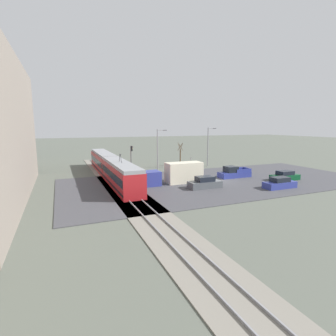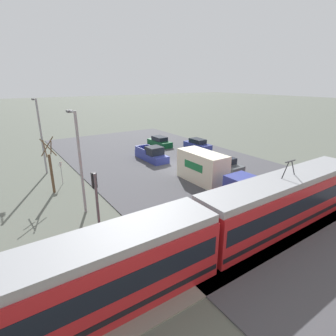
{
  "view_description": "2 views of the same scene",
  "coord_description": "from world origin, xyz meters",
  "px_view_note": "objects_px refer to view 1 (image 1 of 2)",
  "views": [
    {
      "loc": [
        -33.91,
        22.99,
        8.65
      ],
      "look_at": [
        4.39,
        7.04,
        1.86
      ],
      "focal_mm": 28.0,
      "sensor_mm": 36.0,
      "label": 1
    },
    {
      "loc": [
        17.97,
        24.71,
        9.85
      ],
      "look_at": [
        6.81,
        8.16,
        3.2
      ],
      "focal_mm": 28.0,
      "sensor_mm": 36.0,
      "label": 2
    }
  ],
  "objects_px": {
    "sedan_car_1": "(205,183)",
    "no_parking_sign": "(191,161)",
    "sedan_car_2": "(285,176)",
    "pickup_truck": "(234,173)",
    "box_truck": "(176,174)",
    "street_tree": "(180,156)",
    "sedan_car_0": "(280,183)",
    "light_rail_tram": "(111,167)",
    "street_lamp_mid_block": "(159,147)",
    "street_lamp_near_crossing": "(209,144)",
    "traffic_light_pole": "(131,155)"
  },
  "relations": [
    {
      "from": "box_truck",
      "to": "sedan_car_1",
      "type": "distance_m",
      "value": 4.97
    },
    {
      "from": "box_truck",
      "to": "street_tree",
      "type": "height_order",
      "value": "street_tree"
    },
    {
      "from": "sedan_car_1",
      "to": "sedan_car_2",
      "type": "relative_size",
      "value": 0.98
    },
    {
      "from": "sedan_car_0",
      "to": "box_truck",
      "type": "bearing_deg",
      "value": 54.96
    },
    {
      "from": "no_parking_sign",
      "to": "light_rail_tram",
      "type": "bearing_deg",
      "value": 102.54
    },
    {
      "from": "traffic_light_pole",
      "to": "no_parking_sign",
      "type": "relative_size",
      "value": 2.12
    },
    {
      "from": "street_tree",
      "to": "no_parking_sign",
      "type": "distance_m",
      "value": 2.39
    },
    {
      "from": "street_tree",
      "to": "box_truck",
      "type": "bearing_deg",
      "value": 152.39
    },
    {
      "from": "sedan_car_2",
      "to": "street_lamp_near_crossing",
      "type": "relative_size",
      "value": 0.58
    },
    {
      "from": "box_truck",
      "to": "traffic_light_pole",
      "type": "height_order",
      "value": "traffic_light_pole"
    },
    {
      "from": "light_rail_tram",
      "to": "no_parking_sign",
      "type": "bearing_deg",
      "value": -77.46
    },
    {
      "from": "light_rail_tram",
      "to": "street_tree",
      "type": "height_order",
      "value": "street_tree"
    },
    {
      "from": "sedan_car_0",
      "to": "light_rail_tram",
      "type": "bearing_deg",
      "value": 50.52
    },
    {
      "from": "street_lamp_near_crossing",
      "to": "street_lamp_mid_block",
      "type": "relative_size",
      "value": 1.04
    },
    {
      "from": "pickup_truck",
      "to": "street_tree",
      "type": "height_order",
      "value": "street_tree"
    },
    {
      "from": "light_rail_tram",
      "to": "street_tree",
      "type": "bearing_deg",
      "value": -71.85
    },
    {
      "from": "light_rail_tram",
      "to": "pickup_truck",
      "type": "relative_size",
      "value": 5.49
    },
    {
      "from": "sedan_car_0",
      "to": "sedan_car_1",
      "type": "xyz_separation_m",
      "value": [
        4.07,
        9.49,
        0.03
      ]
    },
    {
      "from": "light_rail_tram",
      "to": "sedan_car_1",
      "type": "distance_m",
      "value": 16.43
    },
    {
      "from": "sedan_car_1",
      "to": "no_parking_sign",
      "type": "relative_size",
      "value": 2.03
    },
    {
      "from": "no_parking_sign",
      "to": "traffic_light_pole",
      "type": "bearing_deg",
      "value": 87.42
    },
    {
      "from": "sedan_car_2",
      "to": "street_tree",
      "type": "relative_size",
      "value": 0.91
    },
    {
      "from": "sedan_car_0",
      "to": "street_tree",
      "type": "height_order",
      "value": "street_tree"
    },
    {
      "from": "street_tree",
      "to": "traffic_light_pole",
      "type": "bearing_deg",
      "value": 93.47
    },
    {
      "from": "traffic_light_pole",
      "to": "street_tree",
      "type": "xyz_separation_m",
      "value": [
        0.63,
        -10.4,
        -0.8
      ]
    },
    {
      "from": "sedan_car_0",
      "to": "no_parking_sign",
      "type": "relative_size",
      "value": 2.06
    },
    {
      "from": "sedan_car_1",
      "to": "box_truck",
      "type": "bearing_deg",
      "value": -150.51
    },
    {
      "from": "sedan_car_1",
      "to": "sedan_car_2",
      "type": "height_order",
      "value": "sedan_car_1"
    },
    {
      "from": "pickup_truck",
      "to": "street_tree",
      "type": "bearing_deg",
      "value": 16.61
    },
    {
      "from": "light_rail_tram",
      "to": "box_truck",
      "type": "distance_m",
      "value": 11.61
    },
    {
      "from": "street_lamp_mid_block",
      "to": "no_parking_sign",
      "type": "xyz_separation_m",
      "value": [
        0.06,
        -7.04,
        -3.17
      ]
    },
    {
      "from": "traffic_light_pole",
      "to": "no_parking_sign",
      "type": "height_order",
      "value": "traffic_light_pole"
    },
    {
      "from": "sedan_car_2",
      "to": "pickup_truck",
      "type": "bearing_deg",
      "value": -129.58
    },
    {
      "from": "street_tree",
      "to": "light_rail_tram",
      "type": "bearing_deg",
      "value": 108.15
    },
    {
      "from": "street_lamp_mid_block",
      "to": "street_tree",
      "type": "bearing_deg",
      "value": -76.59
    },
    {
      "from": "pickup_truck",
      "to": "street_lamp_near_crossing",
      "type": "height_order",
      "value": "street_lamp_near_crossing"
    },
    {
      "from": "light_rail_tram",
      "to": "traffic_light_pole",
      "type": "height_order",
      "value": "traffic_light_pole"
    },
    {
      "from": "sedan_car_0",
      "to": "pickup_truck",
      "type": "bearing_deg",
      "value": 7.87
    },
    {
      "from": "street_lamp_mid_block",
      "to": "traffic_light_pole",
      "type": "bearing_deg",
      "value": 83.31
    },
    {
      "from": "pickup_truck",
      "to": "sedan_car_0",
      "type": "bearing_deg",
      "value": -172.13
    },
    {
      "from": "box_truck",
      "to": "sedan_car_2",
      "type": "bearing_deg",
      "value": -105.49
    },
    {
      "from": "street_lamp_mid_block",
      "to": "no_parking_sign",
      "type": "distance_m",
      "value": 7.72
    },
    {
      "from": "light_rail_tram",
      "to": "sedan_car_1",
      "type": "bearing_deg",
      "value": -139.63
    },
    {
      "from": "sedan_car_1",
      "to": "street_tree",
      "type": "xyz_separation_m",
      "value": [
        17.44,
        -4.47,
        1.62
      ]
    },
    {
      "from": "sedan_car_2",
      "to": "box_truck",
      "type": "bearing_deg",
      "value": -105.49
    },
    {
      "from": "sedan_car_1",
      "to": "street_lamp_near_crossing",
      "type": "distance_m",
      "value": 20.52
    },
    {
      "from": "box_truck",
      "to": "street_tree",
      "type": "distance_m",
      "value": 14.88
    },
    {
      "from": "street_tree",
      "to": "sedan_car_2",
      "type": "bearing_deg",
      "value": -151.01
    },
    {
      "from": "light_rail_tram",
      "to": "street_lamp_mid_block",
      "type": "bearing_deg",
      "value": -69.45
    },
    {
      "from": "no_parking_sign",
      "to": "sedan_car_1",
      "type": "bearing_deg",
      "value": 158.82
    }
  ]
}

